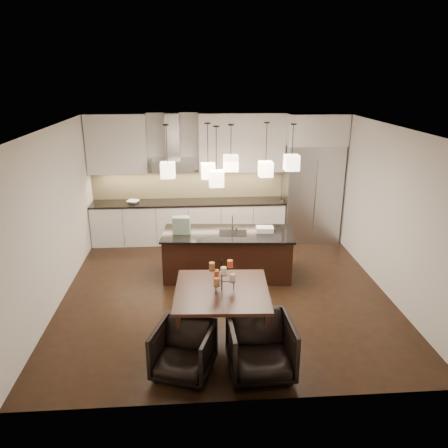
{
  "coord_description": "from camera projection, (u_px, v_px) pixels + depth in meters",
  "views": [
    {
      "loc": [
        -0.51,
        -6.83,
        3.59
      ],
      "look_at": [
        0.0,
        0.2,
        1.15
      ],
      "focal_mm": 35.0,
      "sensor_mm": 36.0,
      "label": 1
    }
  ],
  "objects": [
    {
      "name": "armchair_right",
      "position": [
        261.0,
        347.0,
        5.42
      ],
      "size": [
        0.82,
        0.84,
        0.74
      ],
      "primitive_type": "imported",
      "rotation": [
        0.0,
        0.0,
        0.04
      ],
      "color": "black",
      "rests_on": "floor"
    },
    {
      "name": "ceiling",
      "position": [
        225.0,
        127.0,
        6.73
      ],
      "size": [
        5.5,
        5.5,
        0.02
      ],
      "primitive_type": "cube",
      "color": "white",
      "rests_on": "wall_back"
    },
    {
      "name": "upper_cab_right",
      "position": [
        242.0,
        143.0,
        9.39
      ],
      "size": [
        1.85,
        0.35,
        1.25
      ],
      "primitive_type": "cube",
      "color": "silver",
      "rests_on": "wall_back"
    },
    {
      "name": "candle_b",
      "position": [
        217.0,
        274.0,
        6.06
      ],
      "size": [
        0.08,
        0.08,
        0.1
      ],
      "primitive_type": "cylinder",
      "rotation": [
        0.0,
        0.0,
        -0.05
      ],
      "color": "#DF5626",
      "rests_on": "candelabra"
    },
    {
      "name": "candle_d",
      "position": [
        230.0,
        264.0,
        5.98
      ],
      "size": [
        0.08,
        0.08,
        0.1
      ],
      "primitive_type": "cylinder",
      "rotation": [
        0.0,
        0.0,
        -0.05
      ],
      "color": "#DF5626",
      "rests_on": "candelabra"
    },
    {
      "name": "wall_left",
      "position": [
        54.0,
        217.0,
        7.0
      ],
      "size": [
        0.02,
        5.5,
        2.8
      ],
      "primitive_type": "cube",
      "color": "silver",
      "rests_on": "ground"
    },
    {
      "name": "refrigerator",
      "position": [
        311.0,
        193.0,
        9.68
      ],
      "size": [
        1.2,
        0.72,
        2.15
      ],
      "primitive_type": "cube",
      "color": "#B7B7BA",
      "rests_on": "floor"
    },
    {
      "name": "backsplash",
      "position": [
        188.0,
        184.0,
        9.77
      ],
      "size": [
        4.21,
        0.02,
        0.63
      ],
      "primitive_type": "cube",
      "color": "#CEC188",
      "rests_on": "countertop"
    },
    {
      "name": "wall_back",
      "position": [
        216.0,
        176.0,
        9.79
      ],
      "size": [
        5.5,
        0.02,
        2.8
      ],
      "primitive_type": "cube",
      "color": "silver",
      "rests_on": "ground"
    },
    {
      "name": "island_top",
      "position": [
        227.0,
        234.0,
        7.95
      ],
      "size": [
        2.43,
        1.18,
        0.04
      ],
      "primitive_type": "cube",
      "rotation": [
        0.0,
        0.0,
        -0.08
      ],
      "color": "black",
      "rests_on": "island_body"
    },
    {
      "name": "upper_cab_left",
      "position": [
        117.0,
        144.0,
        9.21
      ],
      "size": [
        1.25,
        0.35,
        1.25
      ],
      "primitive_type": "cube",
      "color": "silver",
      "rests_on": "wall_back"
    },
    {
      "name": "hood_canopy",
      "position": [
        173.0,
        165.0,
        9.36
      ],
      "size": [
        0.9,
        0.52,
        0.24
      ],
      "primitive_type": "cube",
      "color": "#B7B7BA",
      "rests_on": "wall_back"
    },
    {
      "name": "candle_e",
      "position": [
        212.0,
        266.0,
        5.91
      ],
      "size": [
        0.08,
        0.08,
        0.1
      ],
      "primitive_type": "cylinder",
      "rotation": [
        0.0,
        0.0,
        -0.05
      ],
      "color": "#A36630",
      "rests_on": "candelabra"
    },
    {
      "name": "fruit_bowl",
      "position": [
        133.0,
        202.0,
        9.45
      ],
      "size": [
        0.33,
        0.33,
        0.06
      ],
      "primitive_type": "imported",
      "rotation": [
        0.0,
        0.0,
        -0.31
      ],
      "color": "silver",
      "rests_on": "countertop"
    },
    {
      "name": "pendant_f",
      "position": [
        216.0,
        179.0,
        7.22
      ],
      "size": [
        0.24,
        0.24,
        0.26
      ],
      "primitive_type": "cube",
      "color": "#FFE2BF",
      "rests_on": "ceiling"
    },
    {
      "name": "food_container",
      "position": [
        265.0,
        229.0,
        7.98
      ],
      "size": [
        0.33,
        0.24,
        0.09
      ],
      "primitive_type": "cube",
      "rotation": [
        0.0,
        0.0,
        -0.08
      ],
      "color": "silver",
      "rests_on": "island_top"
    },
    {
      "name": "candle_c",
      "position": [
        217.0,
        282.0,
        5.83
      ],
      "size": [
        0.08,
        0.08,
        0.1
      ],
      "primitive_type": "cylinder",
      "rotation": [
        0.0,
        0.0,
        -0.05
      ],
      "color": "#A36630",
      "rests_on": "candelabra"
    },
    {
      "name": "wall_right",
      "position": [
        387.0,
        210.0,
        7.38
      ],
      "size": [
        0.02,
        5.5,
        2.8
      ],
      "primitive_type": "cube",
      "color": "silver",
      "rests_on": "ground"
    },
    {
      "name": "pendant_a",
      "position": [
        168.0,
        170.0,
        7.39
      ],
      "size": [
        0.24,
        0.24,
        0.26
      ],
      "primitive_type": "cube",
      "color": "#FFE2BF",
      "rests_on": "ceiling"
    },
    {
      "name": "candle_a",
      "position": [
        232.0,
        278.0,
        5.95
      ],
      "size": [
        0.08,
        0.08,
        0.1
      ],
      "primitive_type": "cylinder",
      "rotation": [
        0.0,
        0.0,
        -0.05
      ],
      "color": "beige",
      "rests_on": "candelabra"
    },
    {
      "name": "armchair_left",
      "position": [
        183.0,
        351.0,
        5.42
      ],
      "size": [
        0.88,
        0.9,
        0.65
      ],
      "primitive_type": "imported",
      "rotation": [
        0.0,
        0.0,
        -0.31
      ],
      "color": "black",
      "rests_on": "floor"
    },
    {
      "name": "dining_table",
      "position": [
        222.0,
        314.0,
        6.13
      ],
      "size": [
        1.35,
        1.35,
        0.77
      ],
      "primitive_type": null,
      "rotation": [
        0.0,
        0.0,
        -0.05
      ],
      "color": "black",
      "rests_on": "floor"
    },
    {
      "name": "candle_f",
      "position": [
        224.0,
        271.0,
        5.77
      ],
      "size": [
        0.08,
        0.08,
        0.1
      ],
      "primitive_type": "cylinder",
      "rotation": [
        0.0,
        0.0,
        -0.05
      ],
      "color": "beige",
      "rests_on": "candelabra"
    },
    {
      "name": "floor",
      "position": [
        225.0,
        290.0,
        7.65
      ],
      "size": [
        5.5,
        5.5,
        0.02
      ],
      "primitive_type": "cube",
      "color": "black",
      "rests_on": "ground"
    },
    {
      "name": "countertop",
      "position": [
        188.0,
        202.0,
        9.6
      ],
      "size": [
        4.21,
        0.66,
        0.04
      ],
      "primitive_type": "cube",
      "color": "black",
      "rests_on": "lower_cabinets"
    },
    {
      "name": "pendant_c",
      "position": [
        231.0,
        163.0,
        7.36
      ],
      "size": [
        0.24,
        0.24,
        0.26
      ],
      "primitive_type": "cube",
      "color": "#FFE2BF",
      "rests_on": "ceiling"
    },
    {
      "name": "pendant_e",
      "position": [
        292.0,
        163.0,
        7.46
      ],
      "size": [
        0.24,
        0.24,
        0.26
      ],
      "primitive_type": "cube",
      "color": "#FFE2BF",
      "rests_on": "ceiling"
    },
    {
      "name": "wall_front",
      "position": [
        244.0,
        293.0,
        4.59
      ],
      "size": [
        5.5,
        0.02,
        2.8
      ],
      "primitive_type": "cube",
      "color": "silver",
      "rests_on": "ground"
    },
    {
      "name": "tote_bag",
      "position": [
        181.0,
        225.0,
        7.87
      ],
      "size": [
        0.32,
        0.19,
        0.31
      ],
      "primitive_type": "cube",
      "rotation": [
        0.0,
        0.0,
        -0.08
      ],
      "color": "#174C2D",
      "rests_on": "island_top"
    },
    {
      "name": "fridge_panel",
      "position": [
        315.0,
        129.0,
        9.22
      ],
      "size": [
        1.26,
        0.72,
        0.65
      ],
      "primitive_type": "cube",
      "color": "silver",
      "rests_on": "refrigerator"
    },
    {
      "name": "faucet",
      "position": [
        232.0,
        222.0,
        7.97
      ],
      "size": [
        0.11,
        0.23,
        0.35
      ],
      "primitive_type": null,
      "rotation": [
        0.0,
        0.0,
        -0.08
      ],
      "color": "silver",
      "rests_on": "island_top"
    },
    {
      "name": "island_body",
      "position": [
        227.0,
        255.0,
        8.08
      ],
      "size": [
        2.36,
        1.1,
        0.81
      ],
      "primitive_type": "cube",
      "rotation": [
        0.0,
        0.0,
        -0.08
      ],
      "color": "black",
      "rests_on": "floor"
    },
    {
      "name": "lower_cabinets",
      "position": [
        189.0,
        222.0,
        9.75
      ],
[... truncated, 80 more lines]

